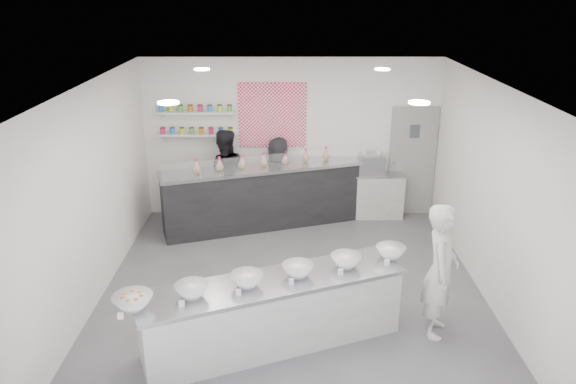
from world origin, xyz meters
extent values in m
plane|color=#515156|center=(0.00, 0.00, 0.00)|extent=(6.00, 6.00, 0.00)
plane|color=white|center=(0.00, 0.00, 3.00)|extent=(6.00, 6.00, 0.00)
plane|color=white|center=(0.00, 3.00, 1.50)|extent=(5.50, 0.00, 5.50)
plane|color=white|center=(-2.75, 0.00, 1.50)|extent=(0.00, 6.00, 6.00)
plane|color=white|center=(2.75, 0.00, 1.50)|extent=(0.00, 6.00, 6.00)
cube|color=gray|center=(2.30, 2.97, 1.05)|extent=(0.88, 0.04, 2.10)
cube|color=#E50035|center=(-0.35, 2.98, 1.95)|extent=(1.25, 0.03, 1.20)
cube|color=silver|center=(-1.75, 2.90, 1.60)|extent=(1.45, 0.22, 0.04)
cube|color=silver|center=(-1.75, 2.90, 2.02)|extent=(1.45, 0.22, 0.04)
cylinder|color=white|center=(-1.40, -1.00, 2.98)|extent=(0.24, 0.24, 0.02)
cylinder|color=white|center=(1.40, -1.00, 2.98)|extent=(0.24, 0.24, 0.02)
cylinder|color=white|center=(-1.40, 1.60, 2.98)|extent=(0.24, 0.24, 0.02)
cylinder|color=white|center=(1.40, 1.60, 2.98)|extent=(0.24, 0.24, 0.02)
cube|color=#A5A5A1|center=(-0.25, -1.30, 0.45)|extent=(3.33, 1.91, 0.90)
cube|color=black|center=(-0.50, 2.36, 0.58)|extent=(3.74, 1.81, 1.15)
cube|color=white|center=(-0.40, 2.06, 1.31)|extent=(3.48, 1.16, 0.31)
cube|color=#A5A5A1|center=(1.55, 2.78, 0.43)|extent=(1.17, 0.37, 0.87)
cube|color=#93969E|center=(1.49, 2.78, 1.05)|extent=(0.49, 0.34, 0.37)
imported|color=silver|center=(1.83, -1.03, 0.88)|extent=(0.59, 0.74, 1.77)
imported|color=black|center=(-1.24, 2.61, 0.88)|extent=(0.95, 0.79, 1.77)
imported|color=black|center=(-0.24, 2.61, 0.80)|extent=(0.85, 0.62, 1.61)
camera|label=1|loc=(-0.07, -7.21, 4.23)|focal=35.00mm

